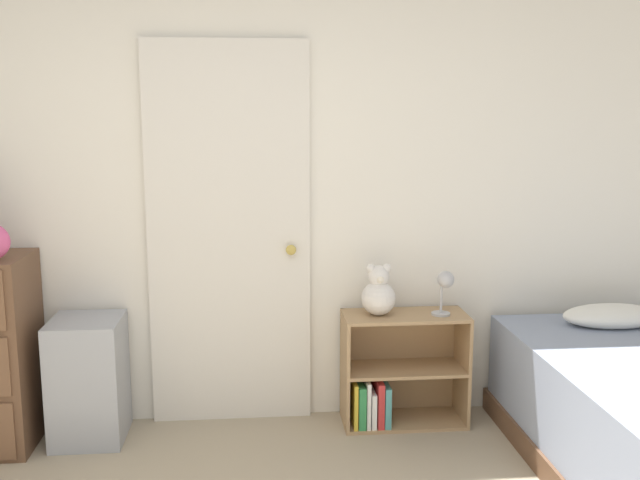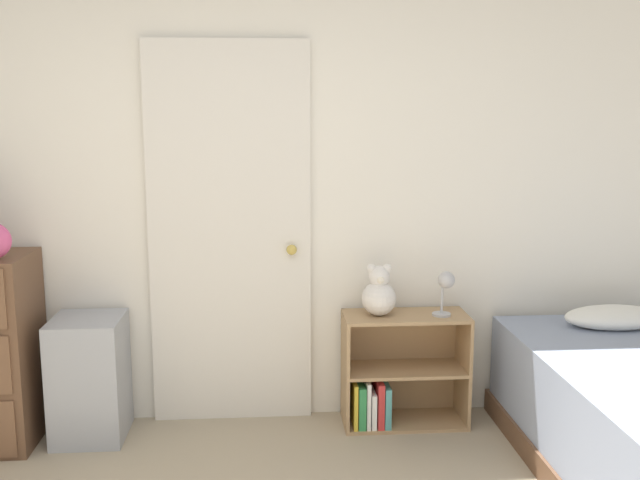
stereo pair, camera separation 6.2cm
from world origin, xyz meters
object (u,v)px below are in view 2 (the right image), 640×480
(storage_bin, at_px, (90,378))
(teddy_bear, at_px, (379,293))
(desk_lamp, at_px, (446,285))
(bookshelf, at_px, (394,377))

(storage_bin, relative_size, teddy_bear, 2.29)
(storage_bin, bearing_deg, desk_lamp, 0.04)
(bookshelf, bearing_deg, desk_lamp, -10.57)
(teddy_bear, relative_size, desk_lamp, 1.15)
(desk_lamp, bearing_deg, bookshelf, 169.43)
(bookshelf, bearing_deg, storage_bin, -178.26)
(desk_lamp, bearing_deg, storage_bin, -179.96)
(storage_bin, xyz_separation_m, desk_lamp, (1.86, 0.00, 0.46))
(bookshelf, relative_size, teddy_bear, 2.38)
(teddy_bear, bearing_deg, bookshelf, 4.30)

